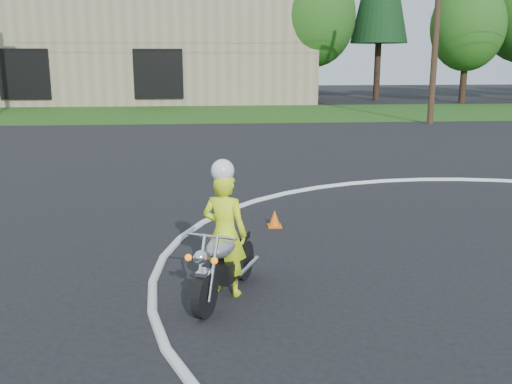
{
  "coord_description": "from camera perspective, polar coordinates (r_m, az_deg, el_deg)",
  "views": [
    {
      "loc": [
        -5.28,
        -4.2,
        2.9
      ],
      "look_at": [
        -4.58,
        3.47,
        1.1
      ],
      "focal_mm": 40.0,
      "sensor_mm": 36.0,
      "label": 1
    }
  ],
  "objects": [
    {
      "name": "grass_strip",
      "position": [
        31.77,
        4.4,
        7.92
      ],
      "size": [
        120.0,
        10.0,
        0.02
      ],
      "primitive_type": "cube",
      "color": "#1E4714",
      "rests_on": "ground"
    },
    {
      "name": "primary_motorcycle",
      "position": [
        7.07,
        -3.16,
        -7.1
      ],
      "size": [
        0.95,
        1.66,
        0.93
      ],
      "rotation": [
        0.0,
        0.0,
        -0.43
      ],
      "color": "black",
      "rests_on": "ground"
    },
    {
      "name": "rider_primary_grp",
      "position": [
        7.07,
        -3.15,
        -3.82
      ],
      "size": [
        0.68,
        0.58,
        1.73
      ],
      "rotation": [
        0.0,
        0.0,
        -0.43
      ],
      "color": "#DAFF1A",
      "rests_on": "ground"
    },
    {
      "name": "warehouse",
      "position": [
        46.0,
        -21.94,
        13.83
      ],
      "size": [
        41.0,
        17.0,
        8.3
      ],
      "color": "tan",
      "rests_on": "ground"
    },
    {
      "name": "treeline",
      "position": [
        43.84,
        23.1,
        17.04
      ],
      "size": [
        38.2,
        8.1,
        14.52
      ],
      "color": "#382619",
      "rests_on": "ground"
    },
    {
      "name": "utility_poles",
      "position": [
        27.31,
        17.74,
        17.41
      ],
      "size": [
        41.6,
        1.12,
        10.0
      ],
      "color": "#473321",
      "rests_on": "ground"
    }
  ]
}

